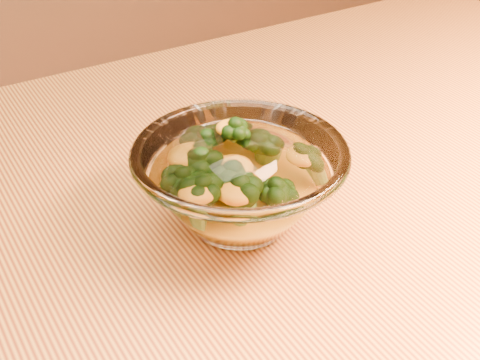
% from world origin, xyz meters
% --- Properties ---
extents(table, '(1.20, 0.80, 0.75)m').
position_xyz_m(table, '(0.00, 0.00, 0.65)').
color(table, gold).
rests_on(table, ground).
extents(glass_bowl, '(0.19, 0.19, 0.08)m').
position_xyz_m(glass_bowl, '(-0.06, -0.00, 0.79)').
color(glass_bowl, white).
rests_on(glass_bowl, table).
extents(cheese_sauce, '(0.10, 0.10, 0.03)m').
position_xyz_m(cheese_sauce, '(-0.06, -0.00, 0.78)').
color(cheese_sauce, '#EDAC13').
rests_on(cheese_sauce, glass_bowl).
extents(broccoli_heap, '(0.13, 0.12, 0.07)m').
position_xyz_m(broccoli_heap, '(-0.06, 0.01, 0.80)').
color(broccoli_heap, black).
rests_on(broccoli_heap, cheese_sauce).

